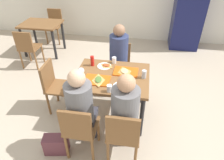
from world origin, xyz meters
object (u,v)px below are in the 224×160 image
Objects in this scene: chair_near_right at (123,134)px; chair_left_end at (55,84)px; tray_red_near at (97,80)px; pizza_slice_c at (106,65)px; condiment_bottle at (92,61)px; person_far_side at (118,54)px; soda_can at (144,74)px; background_table at (42,28)px; pizza_slice_a at (98,80)px; paper_plate_near_edge at (121,86)px; main_table at (112,81)px; drink_fridge at (189,10)px; chair_far_side at (119,63)px; tray_red_far at (126,72)px; paper_plate_center at (104,66)px; background_chair_far at (55,23)px; plastic_cup_b at (109,88)px; person_in_red at (81,105)px; foil_bundle at (81,71)px; handbag at (56,144)px; background_chair_near at (28,46)px; plastic_cup_a at (114,60)px; chair_near_left at (79,128)px; person_in_brown_jacket at (125,110)px; pizza_slice_b at (125,71)px.

chair_left_end is (-1.19, 0.82, 0.00)m from chair_near_right.
pizza_slice_c is (0.06, 0.40, 0.01)m from tray_red_near.
tray_red_near is 2.25× the size of condiment_bottle.
person_far_side is 10.44× the size of soda_can.
pizza_slice_a is at bearing -48.35° from background_table.
chair_left_end reaches higher than paper_plate_near_edge.
chair_near_right is (0.27, -0.82, -0.15)m from main_table.
chair_far_side is at bearing -125.22° from drink_fridge.
tray_red_far is 0.37m from paper_plate_center.
chair_left_end is at bearing -67.52° from background_chair_far.
paper_plate_center is at bearing -52.41° from background_chair_far.
background_chair_far is at bearing 124.07° from plastic_cup_b.
person_in_red is 1.01m from soda_can.
person_far_side reaches higher than foil_bundle.
handbag is (-0.49, -1.09, -0.64)m from pizza_slice_c.
background_chair_near is at bearing 165.95° from person_far_side.
paper_plate_center is 0.19m from plastic_cup_a.
person_far_side is 0.93m from paper_plate_near_edge.
main_table is at bearing -85.87° from plastic_cup_a.
main_table is 2.78m from background_table.
plastic_cup_a is (-0.03, -0.31, 0.06)m from person_far_side.
main_table is 3.36× the size of handbag.
chair_far_side is 0.75m from condiment_bottle.
chair_far_side is at bearing -10.24° from background_chair_near.
foil_bundle is at bearing -140.20° from pizza_slice_c.
pizza_slice_a is 1.04m from handbag.
drink_fridge is at bearing 65.13° from chair_near_left.
background_chair_far is at bearing 120.28° from foil_bundle.
soda_can is 0.14× the size of background_table.
background_chair_near is at bearing -154.23° from drink_fridge.
tray_red_far is (0.46, 0.81, 0.02)m from person_in_red.
plastic_cup_a reaches higher than pizza_slice_c.
plastic_cup_b is (-0.16, -0.50, 0.04)m from tray_red_far.
tray_red_near is at bearing -56.88° from background_chair_far.
background_chair_far is at bearing 135.66° from person_far_side.
pizza_slice_a is at bearing 55.91° from handbag.
chair_near_left is at bearing -114.87° from drink_fridge.
tray_red_far reaches higher than paper_plate_center.
tray_red_near is 0.42× the size of background_chair_near.
chair_near_right is 1.12m from foil_bundle.
person_in_brown_jacket is 5.06× the size of pizza_slice_b.
person_in_brown_jacket is 6.36× the size of pizza_slice_c.
chair_near_right is at bearing -47.77° from foil_bundle.
drink_fridge reaches higher than person_in_brown_jacket.
pizza_slice_b is at bearing 95.96° from chair_near_right.
background_chair_far is at bearing 137.77° from chair_far_side.
background_chair_far is (-1.10, 2.65, 0.00)m from chair_left_end.
person_in_red is (0.65, -0.68, 0.25)m from chair_left_end.
pizza_slice_c reaches higher than tray_red_far.
person_far_side is 5.79× the size of paper_plate_center.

